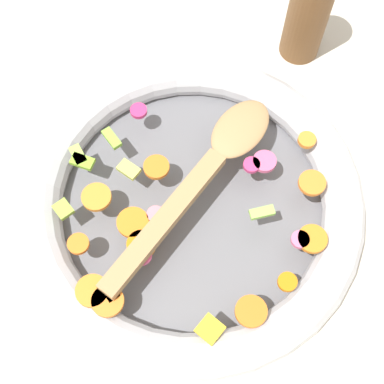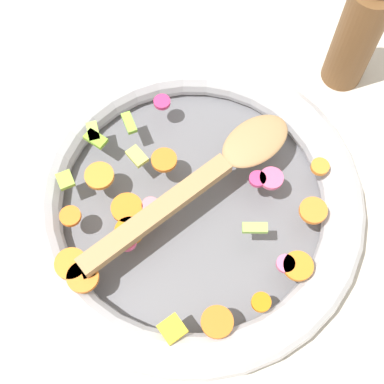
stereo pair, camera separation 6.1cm
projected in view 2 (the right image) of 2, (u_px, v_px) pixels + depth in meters
name	position (u px, v px, depth m)	size (l,w,h in m)	color
ground_plane	(192.00, 208.00, 0.66)	(4.00, 4.00, 0.00)	beige
skillet	(192.00, 201.00, 0.64)	(0.41, 0.41, 0.05)	slate
chopped_vegetables	(169.00, 220.00, 0.59)	(0.32, 0.30, 0.01)	orange
wooden_spoon	(211.00, 174.00, 0.61)	(0.26, 0.20, 0.01)	#A87F51
pepper_mill	(358.00, 34.00, 0.66)	(0.05, 0.05, 0.19)	brown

